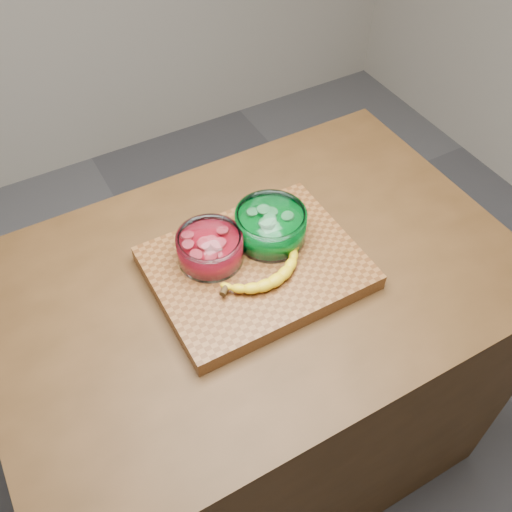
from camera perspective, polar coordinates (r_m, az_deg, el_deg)
ground at (r=2.06m, az=-0.00°, el=-17.97°), size 3.50×3.50×0.00m
counter at (r=1.65m, az=-0.00°, el=-11.76°), size 1.20×0.80×0.90m
cutting_board at (r=1.27m, az=-0.00°, el=-1.20°), size 0.45×0.35×0.04m
bowl_red at (r=1.24m, az=-4.61°, el=0.80°), size 0.14×0.14×0.07m
bowl_green at (r=1.28m, az=1.47°, el=3.00°), size 0.16×0.16×0.07m
banana at (r=1.21m, az=0.92°, el=-1.57°), size 0.23×0.12×0.03m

